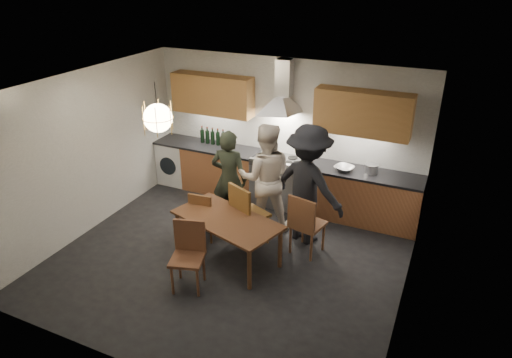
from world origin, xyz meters
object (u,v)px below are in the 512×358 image
at_px(wine_bottles, 213,136).
at_px(chair_back_left, 203,213).
at_px(mixing_bowl, 344,168).
at_px(person_mid, 265,178).
at_px(dining_table, 227,223).
at_px(chair_front, 189,250).
at_px(person_left, 229,179).
at_px(person_right, 308,185).
at_px(stock_pot, 371,169).

bearing_deg(wine_bottles, chair_back_left, -65.81).
bearing_deg(mixing_bowl, person_mid, -142.85).
bearing_deg(wine_bottles, dining_table, -56.16).
xyz_separation_m(chair_front, person_left, (-0.25, 1.68, 0.29)).
distance_m(person_right, stock_pot, 1.24).
distance_m(person_left, mixing_bowl, 1.92).
bearing_deg(dining_table, chair_front, -87.53).
bearing_deg(chair_back_left, person_right, -160.53).
bearing_deg(dining_table, chair_back_left, 170.13).
height_order(person_left, mixing_bowl, person_left).
height_order(dining_table, stock_pot, stock_pot).
bearing_deg(person_left, stock_pot, -160.98).
distance_m(chair_back_left, person_left, 0.74).
xyz_separation_m(person_mid, stock_pot, (1.51, 0.91, 0.06)).
height_order(chair_front, wine_bottles, wine_bottles).
xyz_separation_m(person_mid, person_right, (0.74, -0.07, 0.05)).
xyz_separation_m(chair_back_left, wine_bottles, (-0.79, 1.75, 0.58)).
bearing_deg(person_left, dining_table, 108.11).
distance_m(person_left, person_right, 1.34).
bearing_deg(wine_bottles, person_mid, -32.96).
relative_size(chair_back_left, person_right, 0.44).
relative_size(person_mid, person_right, 0.95).
bearing_deg(person_right, person_mid, 12.37).
bearing_deg(stock_pot, chair_front, -124.18).
bearing_deg(wine_bottles, person_left, -50.23).
height_order(mixing_bowl, stock_pot, stock_pot).
xyz_separation_m(chair_back_left, person_left, (0.14, 0.63, 0.35)).
xyz_separation_m(chair_back_left, stock_pot, (2.24, 1.67, 0.49)).
bearing_deg(stock_pot, dining_table, -130.06).
height_order(dining_table, chair_back_left, chair_back_left).
distance_m(person_left, person_mid, 0.61).
xyz_separation_m(person_right, stock_pot, (0.77, 0.97, 0.01)).
bearing_deg(person_mid, stock_pot, -172.08).
distance_m(person_left, wine_bottles, 1.47).
distance_m(person_left, stock_pot, 2.34).
height_order(chair_back_left, person_left, person_left).
bearing_deg(chair_back_left, mixing_bowl, -144.68).
relative_size(chair_front, mixing_bowl, 3.03).
relative_size(dining_table, mixing_bowl, 5.66).
relative_size(dining_table, chair_front, 1.87).
bearing_deg(mixing_bowl, chair_back_left, -138.79).
bearing_deg(person_right, chair_back_left, 43.09).
bearing_deg(person_left, person_right, 175.40).
distance_m(person_right, mixing_bowl, 0.95).
xyz_separation_m(chair_front, person_right, (1.08, 1.74, 0.42)).
height_order(person_mid, person_right, person_right).
distance_m(chair_back_left, person_right, 1.70).
relative_size(person_left, wine_bottles, 3.12).
distance_m(chair_back_left, wine_bottles, 2.01).
height_order(person_right, wine_bottles, person_right).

